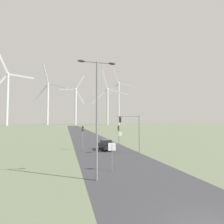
{
  "coord_description": "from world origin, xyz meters",
  "views": [
    {
      "loc": [
        -6.6,
        -6.71,
        5.21
      ],
      "look_at": [
        0.0,
        18.11,
        6.46
      ],
      "focal_mm": 28.0,
      "sensor_mm": 36.0,
      "label": 1
    }
  ],
  "objects_px": {
    "traffic_light_post_near_right": "(118,131)",
    "traffic_light_post_near_left": "(83,133)",
    "wind_turbine_far_left": "(8,93)",
    "wind_turbine_center": "(76,103)",
    "streetlamp": "(97,105)",
    "stop_sign_far": "(120,136)",
    "car_approaching": "(106,145)",
    "wind_turbine_left": "(48,99)",
    "stop_sign_near": "(112,151)",
    "traffic_light_mast_overhead": "(132,126)",
    "wind_turbine_far_right": "(119,99)",
    "wind_turbine_right": "(107,102)"
  },
  "relations": [
    {
      "from": "traffic_light_post_near_right",
      "to": "wind_turbine_right",
      "type": "relative_size",
      "value": 0.06
    },
    {
      "from": "traffic_light_post_near_right",
      "to": "wind_turbine_far_right",
      "type": "relative_size",
      "value": 0.06
    },
    {
      "from": "stop_sign_near",
      "to": "car_approaching",
      "type": "xyz_separation_m",
      "value": [
        2.22,
        12.62,
        -1.11
      ]
    },
    {
      "from": "wind_turbine_far_right",
      "to": "stop_sign_far",
      "type": "bearing_deg",
      "value": -107.0
    },
    {
      "from": "streetlamp",
      "to": "wind_turbine_left",
      "type": "distance_m",
      "value": 192.8
    },
    {
      "from": "traffic_light_post_near_left",
      "to": "car_approaching",
      "type": "bearing_deg",
      "value": -7.74
    },
    {
      "from": "streetlamp",
      "to": "wind_turbine_center",
      "type": "relative_size",
      "value": 0.18
    },
    {
      "from": "stop_sign_far",
      "to": "traffic_light_post_near_left",
      "type": "xyz_separation_m",
      "value": [
        -8.19,
        -4.44,
        1.17
      ]
    },
    {
      "from": "stop_sign_far",
      "to": "wind_turbine_far_right",
      "type": "height_order",
      "value": "wind_turbine_far_right"
    },
    {
      "from": "wind_turbine_center",
      "to": "wind_turbine_far_right",
      "type": "relative_size",
      "value": 0.8
    },
    {
      "from": "stop_sign_far",
      "to": "streetlamp",
      "type": "bearing_deg",
      "value": -112.85
    },
    {
      "from": "stop_sign_near",
      "to": "car_approaching",
      "type": "height_order",
      "value": "stop_sign_near"
    },
    {
      "from": "traffic_light_post_near_left",
      "to": "wind_turbine_far_left",
      "type": "height_order",
      "value": "wind_turbine_far_left"
    },
    {
      "from": "streetlamp",
      "to": "traffic_light_mast_overhead",
      "type": "height_order",
      "value": "streetlamp"
    },
    {
      "from": "car_approaching",
      "to": "wind_turbine_center",
      "type": "xyz_separation_m",
      "value": [
        4.21,
        175.99,
        25.02
      ]
    },
    {
      "from": "stop_sign_far",
      "to": "traffic_light_post_near_right",
      "type": "xyz_separation_m",
      "value": [
        -0.63,
        -1.06,
        1.07
      ]
    },
    {
      "from": "stop_sign_near",
      "to": "traffic_light_post_near_right",
      "type": "xyz_separation_m",
      "value": [
        5.78,
        16.55,
        0.99
      ]
    },
    {
      "from": "stop_sign_far",
      "to": "car_approaching",
      "type": "xyz_separation_m",
      "value": [
        -4.19,
        -4.98,
        -1.03
      ]
    },
    {
      "from": "stop_sign_near",
      "to": "wind_turbine_far_right",
      "type": "distance_m",
      "value": 202.91
    },
    {
      "from": "traffic_light_mast_overhead",
      "to": "wind_turbine_far_left",
      "type": "xyz_separation_m",
      "value": [
        -67.5,
        172.42,
        28.49
      ]
    },
    {
      "from": "streetlamp",
      "to": "wind_turbine_center",
      "type": "distance_m",
      "value": 192.19
    },
    {
      "from": "car_approaching",
      "to": "wind_turbine_right",
      "type": "distance_m",
      "value": 169.37
    },
    {
      "from": "wind_turbine_center",
      "to": "stop_sign_far",
      "type": "bearing_deg",
      "value": -90.01
    },
    {
      "from": "traffic_light_post_near_right",
      "to": "traffic_light_post_near_left",
      "type": "bearing_deg",
      "value": -155.89
    },
    {
      "from": "wind_turbine_far_left",
      "to": "wind_turbine_far_right",
      "type": "xyz_separation_m",
      "value": [
        121.78,
        11.22,
        -0.78
      ]
    },
    {
      "from": "streetlamp",
      "to": "stop_sign_far",
      "type": "xyz_separation_m",
      "value": [
        8.43,
        20.02,
        -4.63
      ]
    },
    {
      "from": "wind_turbine_left",
      "to": "wind_turbine_right",
      "type": "distance_m",
      "value": 66.7
    },
    {
      "from": "traffic_light_post_near_right",
      "to": "wind_turbine_far_left",
      "type": "bearing_deg",
      "value": 112.53
    },
    {
      "from": "traffic_light_post_near_right",
      "to": "wind_turbine_right",
      "type": "distance_m",
      "value": 164.48
    },
    {
      "from": "stop_sign_far",
      "to": "wind_turbine_far_left",
      "type": "relative_size",
      "value": 0.04
    },
    {
      "from": "wind_turbine_center",
      "to": "traffic_light_post_near_right",
      "type": "bearing_deg",
      "value": -90.22
    },
    {
      "from": "traffic_light_post_near_left",
      "to": "wind_turbine_center",
      "type": "relative_size",
      "value": 0.07
    },
    {
      "from": "wind_turbine_far_right",
      "to": "wind_turbine_center",
      "type": "bearing_deg",
      "value": -176.76
    },
    {
      "from": "wind_turbine_far_left",
      "to": "traffic_light_post_near_right",
      "type": "bearing_deg",
      "value": -67.47
    },
    {
      "from": "wind_turbine_far_left",
      "to": "wind_turbine_right",
      "type": "height_order",
      "value": "wind_turbine_far_left"
    },
    {
      "from": "stop_sign_near",
      "to": "traffic_light_post_near_left",
      "type": "distance_m",
      "value": 13.33
    },
    {
      "from": "traffic_light_post_near_left",
      "to": "wind_turbine_center",
      "type": "height_order",
      "value": "wind_turbine_center"
    },
    {
      "from": "traffic_light_post_near_right",
      "to": "stop_sign_near",
      "type": "bearing_deg",
      "value": -109.25
    },
    {
      "from": "car_approaching",
      "to": "stop_sign_far",
      "type": "bearing_deg",
      "value": 49.93
    },
    {
      "from": "streetlamp",
      "to": "wind_turbine_center",
      "type": "height_order",
      "value": "wind_turbine_center"
    },
    {
      "from": "wind_turbine_right",
      "to": "wind_turbine_far_right",
      "type": "distance_m",
      "value": 25.03
    },
    {
      "from": "traffic_light_post_near_right",
      "to": "wind_turbine_center",
      "type": "relative_size",
      "value": 0.07
    },
    {
      "from": "streetlamp",
      "to": "traffic_light_mast_overhead",
      "type": "xyz_separation_m",
      "value": [
        7.35,
        10.38,
        -2.26
      ]
    },
    {
      "from": "traffic_light_mast_overhead",
      "to": "traffic_light_post_near_right",
      "type": "bearing_deg",
      "value": 86.96
    },
    {
      "from": "streetlamp",
      "to": "wind_turbine_far_left",
      "type": "height_order",
      "value": "wind_turbine_far_left"
    },
    {
      "from": "streetlamp",
      "to": "wind_turbine_right",
      "type": "height_order",
      "value": "wind_turbine_right"
    },
    {
      "from": "streetlamp",
      "to": "stop_sign_near",
      "type": "relative_size",
      "value": 3.65
    },
    {
      "from": "wind_turbine_far_left",
      "to": "wind_turbine_center",
      "type": "bearing_deg",
      "value": 6.83
    },
    {
      "from": "car_approaching",
      "to": "wind_turbine_left",
      "type": "distance_m",
      "value": 179.36
    },
    {
      "from": "streetlamp",
      "to": "traffic_light_post_near_left",
      "type": "distance_m",
      "value": 15.96
    }
  ]
}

